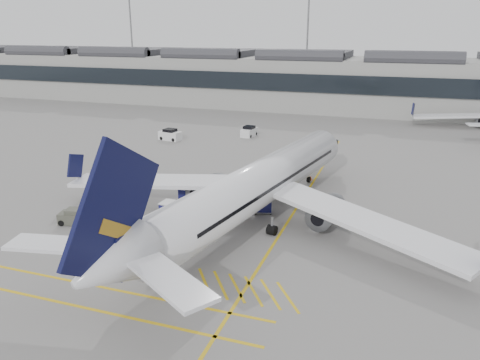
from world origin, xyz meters
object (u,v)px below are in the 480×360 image
(ramp_agent_a, at_px, (259,193))
(belt_loader, at_px, (284,192))
(pushback_tug, at_px, (74,217))
(baggage_cart_a, at_px, (263,203))
(ramp_agent_b, at_px, (217,214))
(airliner_main, at_px, (255,187))

(ramp_agent_a, bearing_deg, belt_loader, -24.71)
(pushback_tug, bearing_deg, baggage_cart_a, 13.33)
(baggage_cart_a, height_order, ramp_agent_b, baggage_cart_a)
(airliner_main, height_order, belt_loader, airliner_main)
(airliner_main, height_order, pushback_tug, airliner_main)
(ramp_agent_a, xyz_separation_m, pushback_tug, (-14.21, -11.35, -0.19))
(ramp_agent_a, relative_size, pushback_tug, 0.58)
(belt_loader, height_order, ramp_agent_a, belt_loader)
(ramp_agent_a, bearing_deg, baggage_cart_a, -124.98)
(baggage_cart_a, xyz_separation_m, ramp_agent_b, (-3.33, -3.71, -0.12))
(ramp_agent_b, bearing_deg, baggage_cart_a, -136.57)
(airliner_main, relative_size, ramp_agent_b, 25.11)
(ramp_agent_b, bearing_deg, airliner_main, -159.72)
(belt_loader, xyz_separation_m, ramp_agent_b, (-4.16, -8.41, 0.26))
(baggage_cart_a, distance_m, ramp_agent_b, 4.98)
(belt_loader, bearing_deg, airliner_main, -98.19)
(ramp_agent_b, xyz_separation_m, pushback_tug, (-12.32, -4.54, -0.22))
(belt_loader, relative_size, ramp_agent_b, 2.91)
(airliner_main, relative_size, pushback_tug, 15.06)
(airliner_main, relative_size, baggage_cart_a, 20.88)
(baggage_cart_a, relative_size, pushback_tug, 0.72)
(belt_loader, distance_m, ramp_agent_b, 9.39)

